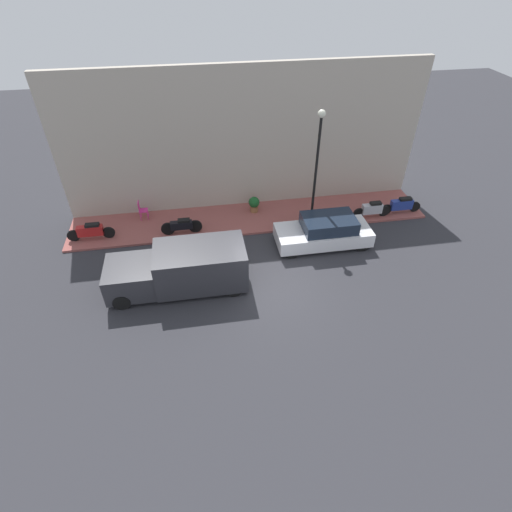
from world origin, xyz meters
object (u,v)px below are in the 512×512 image
at_px(motorcycle_red, 91,231).
at_px(cafe_chair, 142,209).
at_px(motorcycle_black, 182,226).
at_px(motorcycle_blue, 402,205).
at_px(delivery_van, 180,269).
at_px(scooter_silver, 372,209).
at_px(streetlamp, 318,154).
at_px(parked_car, 324,232).
at_px(potted_plant, 254,204).

relative_size(motorcycle_red, cafe_chair, 2.21).
xyz_separation_m(motorcycle_black, motorcycle_red, (0.20, 4.11, 0.02)).
xyz_separation_m(motorcycle_blue, cafe_chair, (1.59, 12.80, 0.09)).
bearing_deg(motorcycle_blue, delivery_van, 107.97).
bearing_deg(scooter_silver, delivery_van, 110.08).
relative_size(delivery_van, streetlamp, 0.99).
bearing_deg(scooter_silver, motorcycle_blue, -85.24).
relative_size(streetlamp, cafe_chair, 5.71).
bearing_deg(motorcycle_blue, cafe_chair, 82.93).
height_order(parked_car, motorcycle_black, parked_car).
bearing_deg(potted_plant, streetlamp, -119.21).
relative_size(parked_car, motorcycle_red, 2.01).
bearing_deg(cafe_chair, motorcycle_blue, -97.07).
height_order(motorcycle_blue, motorcycle_red, motorcycle_blue).
xyz_separation_m(delivery_van, motorcycle_black, (3.58, -0.11, -0.39)).
bearing_deg(scooter_silver, potted_plant, 75.35).
height_order(parked_car, streetlamp, streetlamp).
bearing_deg(motorcycle_red, streetlamp, -91.72).
bearing_deg(motorcycle_red, scooter_silver, -91.48).
bearing_deg(delivery_van, motorcycle_blue, -72.03).
distance_m(scooter_silver, streetlamp, 4.36).
bearing_deg(motorcycle_black, potted_plant, -69.83).
relative_size(motorcycle_black, motorcycle_red, 0.90).
bearing_deg(potted_plant, cafe_chair, 87.48).
distance_m(delivery_van, motorcycle_blue, 11.58).
bearing_deg(parked_car, cafe_chair, 67.93).
height_order(delivery_van, motorcycle_red, delivery_van).
bearing_deg(delivery_van, motorcycle_red, 46.60).
distance_m(motorcycle_blue, cafe_chair, 12.90).
distance_m(motorcycle_red, potted_plant, 7.83).
xyz_separation_m(motorcycle_blue, scooter_silver, (-0.13, 1.61, -0.01)).
xyz_separation_m(motorcycle_black, potted_plant, (1.34, -3.64, 0.03)).
xyz_separation_m(parked_car, motorcycle_black, (1.76, 6.34, -0.15)).
height_order(parked_car, delivery_van, delivery_van).
bearing_deg(potted_plant, motorcycle_blue, -100.48).
distance_m(streetlamp, potted_plant, 4.27).
distance_m(parked_car, potted_plant, 4.11).
relative_size(motorcycle_blue, scooter_silver, 1.11).
distance_m(parked_car, motorcycle_blue, 4.89).
bearing_deg(motorcycle_red, delivery_van, -133.40).
xyz_separation_m(motorcycle_blue, streetlamp, (-0.10, 4.69, 3.08)).
distance_m(motorcycle_blue, scooter_silver, 1.62).
height_order(delivery_van, motorcycle_blue, delivery_van).
bearing_deg(streetlamp, motorcycle_black, 89.03).
bearing_deg(scooter_silver, motorcycle_red, 88.52).
xyz_separation_m(delivery_van, cafe_chair, (5.16, 1.79, -0.27)).
bearing_deg(motorcycle_blue, streetlamp, 91.18).
bearing_deg(parked_car, motorcycle_black, 74.48).
xyz_separation_m(motorcycle_black, streetlamp, (-0.11, -6.21, 3.12)).
height_order(delivery_van, potted_plant, delivery_van).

